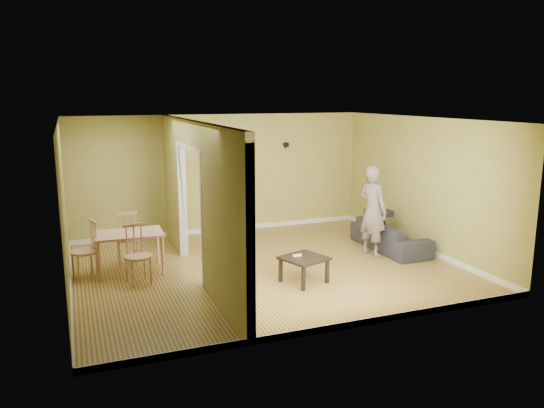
% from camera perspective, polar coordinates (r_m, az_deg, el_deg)
% --- Properties ---
extents(room_shell, '(6.50, 6.50, 6.50)m').
position_cam_1_polar(room_shell, '(9.15, -0.72, 0.90)').
color(room_shell, tan).
rests_on(room_shell, ground).
extents(partition, '(0.22, 5.50, 2.60)m').
position_cam_1_polar(partition, '(8.81, -8.06, 0.37)').
color(partition, '#ADAD52').
rests_on(partition, ground).
extents(wall_speaker, '(0.10, 0.10, 0.10)m').
position_cam_1_polar(wall_speaker, '(12.09, 1.53, 6.39)').
color(wall_speaker, black).
rests_on(wall_speaker, room_shell).
extents(sofa, '(1.90, 0.81, 0.72)m').
position_cam_1_polar(sofa, '(10.73, 12.60, -2.91)').
color(sofa, black).
rests_on(sofa, ground).
extents(person, '(0.87, 0.75, 2.04)m').
position_cam_1_polar(person, '(10.12, 10.81, 0.13)').
color(person, slate).
rests_on(person, ground).
extents(bookshelf, '(0.83, 0.36, 1.96)m').
position_cam_1_polar(bookshelf, '(11.70, -4.22, 1.65)').
color(bookshelf, white).
rests_on(bookshelf, ground).
extents(paper_box_navy_a, '(0.43, 0.28, 0.22)m').
position_cam_1_polar(paper_box_navy_a, '(11.74, -4.11, -0.59)').
color(paper_box_navy_a, navy).
rests_on(paper_box_navy_a, bookshelf).
extents(paper_box_teal, '(0.45, 0.29, 0.23)m').
position_cam_1_polar(paper_box_teal, '(11.65, -4.39, 1.27)').
color(paper_box_teal, '#226962').
rests_on(paper_box_teal, bookshelf).
extents(paper_box_navy_b, '(0.43, 0.28, 0.22)m').
position_cam_1_polar(paper_box_navy_b, '(11.59, -4.27, 3.13)').
color(paper_box_navy_b, navy).
rests_on(paper_box_navy_b, bookshelf).
extents(paper_box_navy_c, '(0.43, 0.28, 0.22)m').
position_cam_1_polar(paper_box_navy_c, '(11.57, -4.24, 4.21)').
color(paper_box_navy_c, navy).
rests_on(paper_box_navy_c, bookshelf).
extents(coffee_table, '(0.64, 0.64, 0.43)m').
position_cam_1_polar(coffee_table, '(8.66, 3.46, -6.14)').
color(coffee_table, '#2E1F18').
rests_on(coffee_table, ground).
extents(game_controller, '(0.14, 0.04, 0.03)m').
position_cam_1_polar(game_controller, '(8.68, 2.71, -5.53)').
color(game_controller, white).
rests_on(game_controller, coffee_table).
extents(dining_table, '(1.12, 0.75, 0.70)m').
position_cam_1_polar(dining_table, '(9.39, -15.12, -3.45)').
color(dining_table, tan).
rests_on(dining_table, ground).
extents(chair_left, '(0.55, 0.55, 0.98)m').
position_cam_1_polar(chair_left, '(9.33, -19.58, -4.68)').
color(chair_left, tan).
rests_on(chair_left, ground).
extents(chair_near, '(0.51, 0.51, 0.97)m').
position_cam_1_polar(chair_near, '(8.82, -14.23, -5.32)').
color(chair_near, tan).
rests_on(chair_near, ground).
extents(chair_far, '(0.46, 0.46, 0.99)m').
position_cam_1_polar(chair_far, '(9.95, -15.35, -3.40)').
color(chair_far, tan).
rests_on(chair_far, ground).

